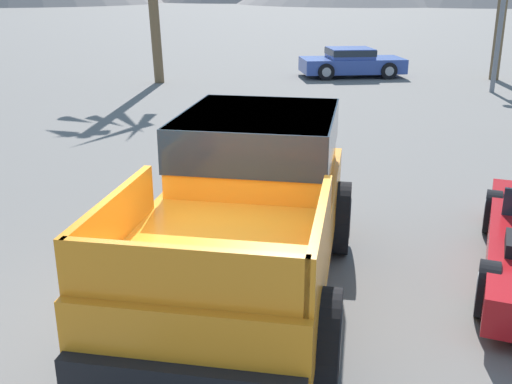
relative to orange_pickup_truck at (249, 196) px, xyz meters
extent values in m
plane|color=slate|center=(-0.39, -0.85, -1.16)|extent=(320.00, 320.00, 0.00)
cube|color=orange|center=(-0.01, -0.35, -0.27)|extent=(2.17, 5.02, 0.67)
cube|color=orange|center=(0.02, 0.64, 0.47)|extent=(1.91, 2.24, 0.81)
cube|color=#1E2833|center=(0.02, 0.64, 0.62)|extent=(1.95, 2.29, 0.52)
cube|color=orange|center=(-1.02, -1.70, 0.31)|extent=(0.15, 1.98, 0.48)
cube|color=orange|center=(0.89, -1.77, 0.31)|extent=(0.15, 1.98, 0.48)
cube|color=orange|center=(-0.10, -2.69, 0.31)|extent=(1.91, 0.15, 0.48)
cube|color=black|center=(0.08, 2.17, -0.48)|extent=(1.95, 0.23, 0.24)
cube|color=black|center=(-0.10, -2.88, -0.48)|extent=(1.95, 0.23, 0.24)
cylinder|color=black|center=(-0.98, 1.22, -0.66)|extent=(0.34, 1.01, 1.00)
cylinder|color=#232326|center=(-0.98, 1.22, -0.66)|extent=(0.34, 0.56, 0.55)
cylinder|color=black|center=(1.07, 1.15, -0.66)|extent=(0.34, 1.01, 1.00)
cylinder|color=#232326|center=(1.07, 1.15, -0.66)|extent=(0.34, 0.56, 0.55)
cylinder|color=black|center=(-1.09, -1.85, -0.66)|extent=(0.34, 1.01, 1.00)
cylinder|color=#232326|center=(-1.09, -1.85, -0.66)|extent=(0.34, 0.56, 0.55)
cylinder|color=black|center=(0.96, -1.92, -0.66)|extent=(0.34, 1.01, 1.00)
cylinder|color=#232326|center=(0.96, -1.92, -0.66)|extent=(0.34, 0.56, 0.55)
cylinder|color=black|center=(3.34, 2.14, -0.84)|extent=(0.37, 0.69, 0.65)
cylinder|color=#9E9EA3|center=(3.34, 2.14, -0.84)|extent=(0.31, 0.40, 0.36)
cylinder|color=black|center=(2.73, -0.36, -0.84)|extent=(0.37, 0.69, 0.65)
cylinder|color=#9E9EA3|center=(2.73, -0.36, -0.84)|extent=(0.31, 0.40, 0.36)
cube|color=#334C9E|center=(1.43, 18.01, -0.71)|extent=(4.34, 2.74, 0.56)
cube|color=#334C9E|center=(1.33, 17.98, -0.24)|extent=(2.03, 1.96, 0.39)
cube|color=#1E2833|center=(1.33, 17.98, -0.19)|extent=(2.07, 2.00, 0.23)
cylinder|color=black|center=(2.43, 19.16, -0.84)|extent=(0.68, 0.37, 0.64)
cylinder|color=#9E9EA3|center=(2.43, 19.16, -0.84)|extent=(0.40, 0.31, 0.35)
cylinder|color=black|center=(2.85, 17.48, -0.84)|extent=(0.68, 0.37, 0.64)
cylinder|color=#9E9EA3|center=(2.85, 17.48, -0.84)|extent=(0.40, 0.31, 0.35)
cylinder|color=black|center=(0.01, 18.54, -0.84)|extent=(0.68, 0.37, 0.64)
cylinder|color=#9E9EA3|center=(0.01, 18.54, -0.84)|extent=(0.40, 0.31, 0.35)
cylinder|color=black|center=(0.44, 16.86, -0.84)|extent=(0.68, 0.37, 0.64)
cylinder|color=#9E9EA3|center=(0.44, 16.86, -0.84)|extent=(0.40, 0.31, 0.35)
cylinder|color=slate|center=(6.19, 14.96, 1.41)|extent=(0.16, 0.16, 5.14)
cylinder|color=brown|center=(6.92, 18.04, 1.56)|extent=(0.36, 0.53, 5.47)
camera|label=1|loc=(1.00, -6.58, 2.38)|focal=42.00mm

